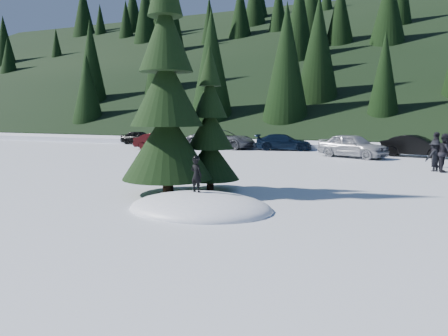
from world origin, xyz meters
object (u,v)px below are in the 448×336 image
at_px(spruce_short, 210,134).
at_px(car_1, 159,141).
at_px(adult_0, 445,153).
at_px(car_4, 353,146).
at_px(car_2, 222,139).
at_px(spruce_tall, 167,100).
at_px(adult_2, 435,156).
at_px(car_3, 283,142).
at_px(adult_1, 436,150).
at_px(car_0, 140,138).
at_px(car_5, 416,146).
at_px(child_skier, 196,175).

bearing_deg(spruce_short, car_1, 128.05).
distance_m(adult_0, car_4, 7.39).
distance_m(adult_0, car_2, 17.87).
bearing_deg(spruce_tall, adult_0, 48.22).
height_order(car_1, car_2, car_2).
relative_size(spruce_tall, adult_2, 5.61).
distance_m(spruce_short, car_3, 18.24).
bearing_deg(adult_1, car_0, 47.49).
bearing_deg(spruce_tall, car_1, 123.24).
bearing_deg(adult_2, car_4, -84.80).
relative_size(car_4, car_5, 1.05).
relative_size(adult_0, car_2, 0.35).
height_order(car_1, car_3, car_1).
height_order(adult_0, car_1, adult_0).
height_order(child_skier, car_0, child_skier).
relative_size(adult_0, car_4, 0.42).
relative_size(adult_2, car_1, 0.40).
bearing_deg(adult_2, car_2, -64.67).
relative_size(spruce_tall, adult_0, 4.56).
height_order(adult_1, car_4, adult_1).
bearing_deg(car_2, car_3, -84.38).
relative_size(adult_2, car_5, 0.36).
height_order(adult_0, car_4, adult_0).
height_order(adult_1, car_1, adult_1).
relative_size(spruce_short, car_2, 0.98).
bearing_deg(adult_1, spruce_short, 119.58).
distance_m(adult_2, car_0, 26.12).
xyz_separation_m(spruce_short, car_1, (-11.79, 15.07, -1.47)).
xyz_separation_m(adult_0, car_3, (-10.72, 8.95, -0.32)).
height_order(spruce_tall, child_skier, spruce_tall).
height_order(child_skier, adult_2, adult_2).
bearing_deg(adult_0, car_1, 68.75).
bearing_deg(car_3, adult_0, -142.22).
height_order(adult_1, car_3, adult_1).
bearing_deg(child_skier, spruce_tall, -28.17).
distance_m(spruce_tall, car_4, 16.62).
relative_size(child_skier, car_1, 0.27).
bearing_deg(car_5, car_3, 92.95).
bearing_deg(adult_2, adult_0, 134.79).
bearing_deg(car_1, car_4, -108.39).
xyz_separation_m(child_skier, car_3, (-3.34, 21.02, -0.38)).
height_order(car_2, car_3, car_2).
bearing_deg(car_3, spruce_short, 175.10).
height_order(car_4, car_5, car_4).
bearing_deg(car_0, adult_1, -106.61).
bearing_deg(car_1, adult_2, -122.77).
distance_m(adult_2, car_4, 7.04).
bearing_deg(adult_0, car_3, 45.46).
distance_m(spruce_tall, car_3, 19.66).
height_order(car_0, car_3, car_3).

